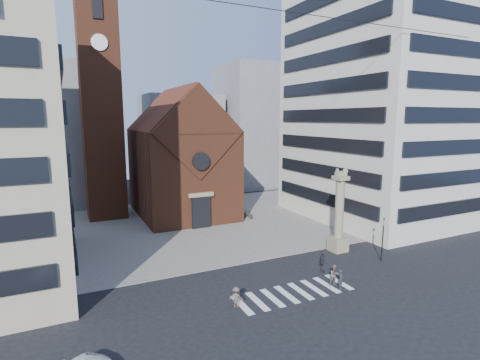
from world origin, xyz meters
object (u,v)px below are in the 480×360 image
at_px(pedestrian_2, 322,262).
at_px(pedestrian_0, 341,279).
at_px(pedestrian_1, 334,275).
at_px(lion_column, 339,219).
at_px(traffic_light, 383,238).
at_px(scooter_0, 154,226).

bearing_deg(pedestrian_2, pedestrian_0, -167.80).
xyz_separation_m(pedestrian_1, pedestrian_2, (0.81, 2.62, 0.05)).
relative_size(lion_column, traffic_light, 2.02).
bearing_deg(scooter_0, pedestrian_1, -90.29).
xyz_separation_m(pedestrian_0, pedestrian_1, (-0.06, 0.71, 0.09)).
bearing_deg(pedestrian_0, scooter_0, 74.00).
height_order(traffic_light, scooter_0, traffic_light).
distance_m(pedestrian_1, scooter_0, 23.91).
xyz_separation_m(pedestrian_2, scooter_0, (-10.72, 19.14, -0.40)).
relative_size(pedestrian_0, scooter_0, 0.85).
bearing_deg(pedestrian_2, traffic_light, -67.25).
bearing_deg(pedestrian_1, pedestrian_2, 84.81).
relative_size(lion_column, pedestrian_1, 4.82).
bearing_deg(pedestrian_0, lion_column, 11.32).
bearing_deg(traffic_light, lion_column, 116.46).
xyz_separation_m(lion_column, pedestrian_1, (-5.73, -6.35, -2.56)).
bearing_deg(pedestrian_0, pedestrian_1, 54.80).
height_order(traffic_light, pedestrian_2, traffic_light).
bearing_deg(scooter_0, traffic_light, -72.52).
xyz_separation_m(traffic_light, pedestrian_0, (-7.66, -3.06, -1.47)).
relative_size(lion_column, pedestrian_2, 4.57).
bearing_deg(traffic_light, pedestrian_0, -158.23).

